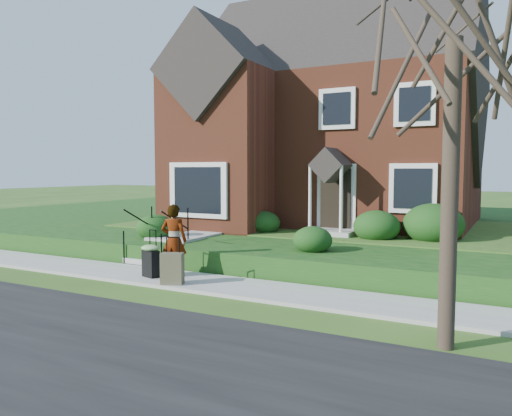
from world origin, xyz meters
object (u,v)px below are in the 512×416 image
Objects in this scene: front_steps at (165,246)px; suitcase_olive at (172,268)px; woman at (174,240)px; suitcase_black at (151,259)px; tree_verge at (455,7)px.

suitcase_olive is (2.08, -2.41, -0.04)m from front_steps.
suitcase_olive is at bearing 108.24° from woman.
suitcase_black is at bearing 22.09° from woman.
tree_verge reaches higher than woman.
suitcase_olive is at bearing -5.52° from suitcase_black.
suitcase_black is 0.16× the size of tree_verge.
tree_verge is at bearing -32.43° from suitcase_olive.
woman is at bearing -46.75° from front_steps.
front_steps reaches higher than suitcase_black.
tree_verge is at bearing 3.65° from suitcase_black.
woman is 7.82m from tree_verge.
woman is at bearing 54.79° from suitcase_black.
suitcase_black is at bearing -60.43° from front_steps.
tree_verge reaches higher than suitcase_olive.
front_steps is 2.34m from suitcase_black.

